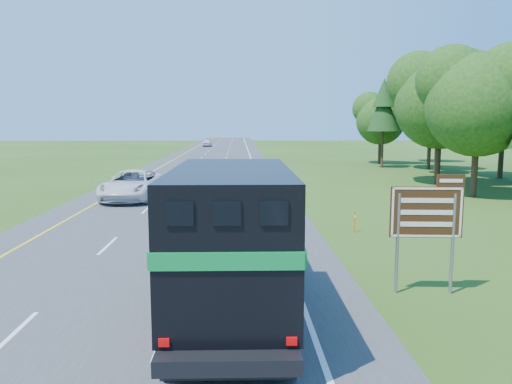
% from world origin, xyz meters
% --- Properties ---
extents(road, '(15.00, 260.00, 0.04)m').
position_xyz_m(road, '(0.00, 50.00, 0.02)').
color(road, '#38383A').
rests_on(road, ground).
extents(lane_markings, '(11.15, 260.00, 0.01)m').
position_xyz_m(lane_markings, '(0.00, 50.00, 0.04)').
color(lane_markings, yellow).
rests_on(lane_markings, road).
extents(horse_truck, '(2.98, 9.12, 4.02)m').
position_xyz_m(horse_truck, '(3.52, 12.14, 2.19)').
color(horse_truck, black).
rests_on(horse_truck, road).
extents(white_suv, '(3.71, 7.28, 1.97)m').
position_xyz_m(white_suv, '(-3.47, 33.04, 1.02)').
color(white_suv, silver).
rests_on(white_suv, road).
extents(far_car, '(2.04, 4.86, 1.64)m').
position_xyz_m(far_car, '(-3.30, 110.26, 0.86)').
color(far_car, silver).
rests_on(far_car, road).
extents(exit_sign, '(2.16, 0.23, 3.66)m').
position_xyz_m(exit_sign, '(9.34, 13.78, 2.37)').
color(exit_sign, gray).
rests_on(exit_sign, ground).
extents(delineator, '(0.08, 0.04, 0.98)m').
position_xyz_m(delineator, '(9.20, 22.40, 0.53)').
color(delineator, '#FA610D').
rests_on(delineator, ground).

